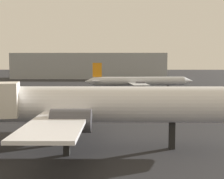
% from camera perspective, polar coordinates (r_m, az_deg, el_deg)
% --- Properties ---
extents(airplane_at_gate, '(31.19, 22.25, 12.45)m').
position_cam_1_polar(airplane_at_gate, '(26.81, -6.18, -2.73)').
color(airplane_at_gate, white).
rests_on(airplane_at_gate, ground_plane).
extents(airplane_distant, '(29.62, 21.63, 7.44)m').
position_cam_1_polar(airplane_distant, '(82.50, 4.94, 1.55)').
color(airplane_distant, silver).
rests_on(airplane_distant, ground_plane).
extents(terminal_building, '(70.29, 18.80, 11.72)m').
position_cam_1_polar(terminal_building, '(145.48, -4.16, 4.42)').
color(terminal_building, '#999EA3').
rests_on(terminal_building, ground_plane).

